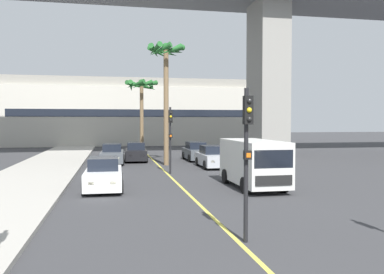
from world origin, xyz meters
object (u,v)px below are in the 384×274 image
object	(u,v)px
car_queue_front	(196,152)
car_queue_fifth	(136,153)
delivery_van	(253,162)
palm_tree_near_median	(142,92)
car_queue_second	(212,157)
car_queue_third	(112,155)
car_queue_fourth	(104,175)
palm_tree_mid_median	(166,65)
traffic_light_median_near	(247,143)
traffic_light_median_far	(170,131)

from	to	relation	value
car_queue_front	car_queue_fifth	bearing A→B (deg)	176.17
delivery_van	palm_tree_near_median	size ratio (longest dim) A/B	0.73
car_queue_front	palm_tree_near_median	world-z (taller)	palm_tree_near_median
car_queue_second	car_queue_third	bearing A→B (deg)	151.36
car_queue_fourth	delivery_van	size ratio (longest dim) A/B	0.78
car_queue_second	palm_tree_mid_median	xyz separation A→B (m)	(-3.05, 2.11, 6.76)
car_queue_front	car_queue_fourth	bearing A→B (deg)	-118.77
car_queue_fourth	palm_tree_near_median	xyz separation A→B (m)	(3.10, 17.78, 5.29)
car_queue_second	traffic_light_median_near	xyz separation A→B (m)	(-3.44, -17.56, 1.99)
car_queue_second	car_queue_fourth	size ratio (longest dim) A/B	1.00
car_queue_fifth	car_queue_fourth	bearing A→B (deg)	-99.61
car_queue_third	delivery_van	xyz separation A→B (m)	(6.91, -12.77, 0.57)
delivery_van	traffic_light_median_near	world-z (taller)	traffic_light_median_near
palm_tree_near_median	car_queue_fifth	bearing A→B (deg)	-100.76
car_queue_front	car_queue_fourth	world-z (taller)	same
traffic_light_median_far	delivery_van	bearing A→B (deg)	-60.71
delivery_van	traffic_light_median_far	xyz separation A→B (m)	(-3.31, 5.91, 1.43)
car_queue_front	palm_tree_near_median	size ratio (longest dim) A/B	0.57
car_queue_fifth	delivery_van	distance (m)	15.35
car_queue_second	car_queue_fourth	world-z (taller)	same
car_queue_fifth	traffic_light_median_near	world-z (taller)	traffic_light_median_near
car_queue_fourth	delivery_van	xyz separation A→B (m)	(7.30, -0.81, 0.57)
car_queue_second	car_queue_fifth	world-z (taller)	same
car_queue_third	traffic_light_median_near	bearing A→B (deg)	-80.44
car_queue_front	car_queue_second	xyz separation A→B (m)	(0.10, -5.25, 0.00)
car_queue_front	palm_tree_near_median	distance (m)	8.09
traffic_light_median_far	car_queue_fifth	bearing A→B (deg)	100.97
palm_tree_mid_median	palm_tree_near_median	bearing A→B (deg)	99.66
car_queue_third	car_queue_front	bearing A→B (deg)	11.42
car_queue_front	car_queue_fourth	size ratio (longest dim) A/B	1.00
car_queue_fourth	traffic_light_median_far	world-z (taller)	traffic_light_median_far
traffic_light_median_near	palm_tree_near_median	bearing A→B (deg)	91.89
delivery_van	traffic_light_median_far	distance (m)	6.92
delivery_van	traffic_light_median_far	size ratio (longest dim) A/B	1.25
car_queue_third	traffic_light_median_far	distance (m)	8.00
car_queue_front	delivery_van	distance (m)	14.19
car_queue_fifth	traffic_light_median_far	distance (m)	8.98
car_queue_fifth	car_queue_second	bearing A→B (deg)	-47.51
car_queue_fifth	delivery_van	xyz separation A→B (m)	(4.98, -14.51, 0.57)
car_queue_front	car_queue_second	bearing A→B (deg)	-88.92
car_queue_third	car_queue_fifth	size ratio (longest dim) A/B	1.00
car_queue_fifth	traffic_light_median_near	xyz separation A→B (m)	(1.68, -23.14, 1.99)
palm_tree_near_median	delivery_van	bearing A→B (deg)	-77.26
delivery_van	traffic_light_median_near	distance (m)	9.35
car_queue_fifth	palm_tree_mid_median	distance (m)	7.88
traffic_light_median_near	traffic_light_median_far	distance (m)	14.54
car_queue_fourth	traffic_light_median_far	size ratio (longest dim) A/B	0.98
palm_tree_near_median	car_queue_fourth	bearing A→B (deg)	-99.87
car_queue_fourth	palm_tree_mid_median	world-z (taller)	palm_tree_mid_median
car_queue_front	traffic_light_median_far	distance (m)	9.14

